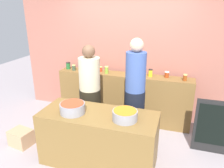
% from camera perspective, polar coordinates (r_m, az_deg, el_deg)
% --- Properties ---
extents(ground, '(12.00, 12.00, 0.00)m').
position_cam_1_polar(ground, '(3.81, -1.68, -16.81)').
color(ground, '#9A8F93').
extents(storefront_wall, '(4.80, 0.12, 3.00)m').
position_cam_1_polar(storefront_wall, '(4.51, 4.33, 9.94)').
color(storefront_wall, '#9D5E4F').
rests_on(storefront_wall, ground).
extents(display_shelf, '(2.70, 0.36, 1.00)m').
position_cam_1_polar(display_shelf, '(4.47, 2.94, -3.53)').
color(display_shelf, brown).
rests_on(display_shelf, ground).
extents(prep_table, '(1.70, 0.70, 0.82)m').
position_cam_1_polar(prep_table, '(3.34, -3.51, -14.07)').
color(prep_table, brown).
rests_on(prep_table, ground).
extents(preserve_jar_0, '(0.09, 0.09, 0.14)m').
position_cam_1_polar(preserve_jar_0, '(4.74, -11.46, 4.76)').
color(preserve_jar_0, '#215F2B').
rests_on(preserve_jar_0, display_shelf).
extents(preserve_jar_1, '(0.08, 0.08, 0.12)m').
position_cam_1_polar(preserve_jar_1, '(4.61, -10.02, 4.26)').
color(preserve_jar_1, '#384A34').
rests_on(preserve_jar_1, display_shelf).
extents(preserve_jar_2, '(0.09, 0.09, 0.11)m').
position_cam_1_polar(preserve_jar_2, '(4.66, -8.03, 4.52)').
color(preserve_jar_2, '#592A47').
rests_on(preserve_jar_2, display_shelf).
extents(preserve_jar_3, '(0.09, 0.09, 0.14)m').
position_cam_1_polar(preserve_jar_3, '(4.54, -6.39, 4.35)').
color(preserve_jar_3, '#DF5B16').
rests_on(preserve_jar_3, display_shelf).
extents(preserve_jar_4, '(0.09, 0.09, 0.11)m').
position_cam_1_polar(preserve_jar_4, '(4.44, -5.42, 3.82)').
color(preserve_jar_4, yellow).
rests_on(preserve_jar_4, display_shelf).
extents(preserve_jar_5, '(0.08, 0.08, 0.10)m').
position_cam_1_polar(preserve_jar_5, '(4.47, -3.06, 3.98)').
color(preserve_jar_5, '#B5321D').
rests_on(preserve_jar_5, display_shelf).
extents(preserve_jar_6, '(0.08, 0.08, 0.15)m').
position_cam_1_polar(preserve_jar_6, '(4.33, -1.45, 3.75)').
color(preserve_jar_6, olive).
rests_on(preserve_jar_6, display_shelf).
extents(preserve_jar_7, '(0.07, 0.07, 0.15)m').
position_cam_1_polar(preserve_jar_7, '(4.23, 5.73, 3.33)').
color(preserve_jar_7, '#EAA614').
rests_on(preserve_jar_7, display_shelf).
extents(preserve_jar_8, '(0.08, 0.08, 0.14)m').
position_cam_1_polar(preserve_jar_8, '(4.19, 10.08, 2.89)').
color(preserve_jar_8, yellow).
rests_on(preserve_jar_8, display_shelf).
extents(preserve_jar_9, '(0.08, 0.08, 0.11)m').
position_cam_1_polar(preserve_jar_9, '(4.21, 14.23, 2.43)').
color(preserve_jar_9, '#943514').
rests_on(preserve_jar_9, display_shelf).
extents(preserve_jar_10, '(0.07, 0.07, 0.12)m').
position_cam_1_polar(preserve_jar_10, '(4.11, 18.69, 1.61)').
color(preserve_jar_10, brown).
rests_on(preserve_jar_10, display_shelf).
extents(cooking_pot_left, '(0.36, 0.36, 0.15)m').
position_cam_1_polar(cooking_pot_left, '(3.17, -10.35, -6.22)').
color(cooking_pot_left, gray).
rests_on(cooking_pot_left, prep_table).
extents(cooking_pot_center, '(0.34, 0.34, 0.14)m').
position_cam_1_polar(cooking_pot_center, '(2.95, 3.42, -8.19)').
color(cooking_pot_center, gray).
rests_on(cooking_pot_center, prep_table).
extents(cook_with_tongs, '(0.38, 0.38, 1.68)m').
position_cam_1_polar(cook_with_tongs, '(3.85, -5.75, -3.38)').
color(cook_with_tongs, black).
rests_on(cook_with_tongs, ground).
extents(cook_in_cap, '(0.33, 0.33, 1.84)m').
position_cam_1_polar(cook_in_cap, '(3.51, 5.98, -4.24)').
color(cook_in_cap, black).
rests_on(cook_in_cap, ground).
extents(bread_crate, '(0.41, 0.34, 0.28)m').
position_cam_1_polar(bread_crate, '(4.15, -22.81, -12.88)').
color(bread_crate, tan).
rests_on(bread_crate, ground).
extents(chalkboard_sign, '(0.58, 0.05, 0.92)m').
position_cam_1_polar(chalkboard_sign, '(3.85, 25.06, -10.22)').
color(chalkboard_sign, black).
rests_on(chalkboard_sign, ground).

